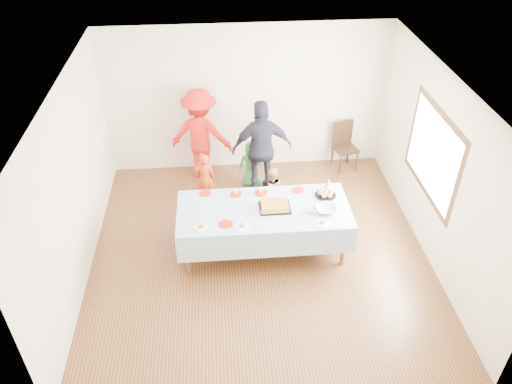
# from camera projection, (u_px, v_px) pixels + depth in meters

# --- Properties ---
(ground) EXTENTS (5.00, 5.00, 0.00)m
(ground) POSITION_uv_depth(u_px,v_px,m) (259.00, 252.00, 7.60)
(ground) COLOR #492B15
(ground) RESTS_ON ground
(room_walls) EXTENTS (5.04, 5.04, 2.72)m
(room_walls) POSITION_uv_depth(u_px,v_px,m) (264.00, 152.00, 6.57)
(room_walls) COLOR beige
(room_walls) RESTS_ON ground
(party_table) EXTENTS (2.50, 1.10, 0.78)m
(party_table) POSITION_uv_depth(u_px,v_px,m) (264.00, 212.00, 7.22)
(party_table) COLOR brown
(party_table) RESTS_ON ground
(birthday_cake) EXTENTS (0.45, 0.35, 0.08)m
(birthday_cake) POSITION_uv_depth(u_px,v_px,m) (275.00, 206.00, 7.18)
(birthday_cake) COLOR black
(birthday_cake) RESTS_ON party_table
(rolls_tray) EXTENTS (0.31, 0.31, 0.09)m
(rolls_tray) POSITION_uv_depth(u_px,v_px,m) (326.00, 193.00, 7.43)
(rolls_tray) COLOR black
(rolls_tray) RESTS_ON party_table
(punch_bowl) EXTENTS (0.30, 0.30, 0.07)m
(punch_bowl) POSITION_uv_depth(u_px,v_px,m) (326.00, 209.00, 7.12)
(punch_bowl) COLOR silver
(punch_bowl) RESTS_ON party_table
(party_hat) EXTENTS (0.09, 0.09, 0.15)m
(party_hat) POSITION_uv_depth(u_px,v_px,m) (328.00, 183.00, 7.59)
(party_hat) COLOR white
(party_hat) RESTS_ON party_table
(fork_pile) EXTENTS (0.24, 0.18, 0.07)m
(fork_pile) POSITION_uv_depth(u_px,v_px,m) (309.00, 211.00, 7.10)
(fork_pile) COLOR white
(fork_pile) RESTS_ON party_table
(plate_red_far_a) EXTENTS (0.18, 0.18, 0.01)m
(plate_red_far_a) POSITION_uv_depth(u_px,v_px,m) (205.00, 193.00, 7.49)
(plate_red_far_a) COLOR red
(plate_red_far_a) RESTS_ON party_table
(plate_red_far_b) EXTENTS (0.18, 0.18, 0.01)m
(plate_red_far_b) POSITION_uv_depth(u_px,v_px,m) (236.00, 194.00, 7.47)
(plate_red_far_b) COLOR red
(plate_red_far_b) RESTS_ON party_table
(plate_red_far_c) EXTENTS (0.20, 0.20, 0.01)m
(plate_red_far_c) POSITION_uv_depth(u_px,v_px,m) (261.00, 193.00, 7.50)
(plate_red_far_c) COLOR red
(plate_red_far_c) RESTS_ON party_table
(plate_red_far_d) EXTENTS (0.18, 0.18, 0.01)m
(plate_red_far_d) POSITION_uv_depth(u_px,v_px,m) (298.00, 190.00, 7.56)
(plate_red_far_d) COLOR red
(plate_red_far_d) RESTS_ON party_table
(plate_red_near) EXTENTS (0.20, 0.20, 0.01)m
(plate_red_near) POSITION_uv_depth(u_px,v_px,m) (226.00, 224.00, 6.90)
(plate_red_near) COLOR red
(plate_red_near) RESTS_ON party_table
(plate_white_left) EXTENTS (0.20, 0.20, 0.01)m
(plate_white_left) POSITION_uv_depth(u_px,v_px,m) (201.00, 227.00, 6.84)
(plate_white_left) COLOR white
(plate_white_left) RESTS_ON party_table
(plate_white_mid) EXTENTS (0.23, 0.23, 0.01)m
(plate_white_mid) POSITION_uv_depth(u_px,v_px,m) (242.00, 227.00, 6.85)
(plate_white_mid) COLOR white
(plate_white_mid) RESTS_ON party_table
(plate_white_right) EXTENTS (0.21, 0.21, 0.01)m
(plate_white_right) POSITION_uv_depth(u_px,v_px,m) (322.00, 223.00, 6.91)
(plate_white_right) COLOR white
(plate_white_right) RESTS_ON party_table
(dining_chair) EXTENTS (0.48, 0.48, 0.91)m
(dining_chair) POSITION_uv_depth(u_px,v_px,m) (344.00, 143.00, 9.26)
(dining_chair) COLOR black
(dining_chair) RESTS_ON ground
(toddler_left) EXTENTS (0.34, 0.23, 0.94)m
(toddler_left) POSITION_uv_depth(u_px,v_px,m) (205.00, 178.00, 8.38)
(toddler_left) COLOR #C33E18
(toddler_left) RESTS_ON ground
(toddler_mid) EXTENTS (0.45, 0.31, 0.88)m
(toddler_mid) POSITION_uv_depth(u_px,v_px,m) (251.00, 165.00, 8.77)
(toddler_mid) COLOR #287934
(toddler_mid) RESTS_ON ground
(toddler_right) EXTENTS (0.45, 0.37, 0.82)m
(toddler_right) POSITION_uv_depth(u_px,v_px,m) (271.00, 190.00, 8.20)
(toddler_right) COLOR tan
(toddler_right) RESTS_ON ground
(adult_left) EXTENTS (1.22, 0.88, 1.71)m
(adult_left) POSITION_uv_depth(u_px,v_px,m) (201.00, 134.00, 8.82)
(adult_left) COLOR red
(adult_left) RESTS_ON ground
(adult_right) EXTENTS (1.05, 0.50, 1.74)m
(adult_right) POSITION_uv_depth(u_px,v_px,m) (262.00, 149.00, 8.39)
(adult_right) COLOR #262432
(adult_right) RESTS_ON ground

